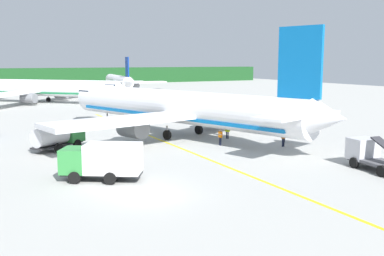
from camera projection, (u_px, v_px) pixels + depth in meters
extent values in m
cube|color=#A8A8A3|center=(40.00, 117.00, 71.18)|extent=(240.00, 320.00, 0.20)
cylinder|color=white|center=(174.00, 106.00, 52.01)|extent=(15.09, 35.33, 3.80)
cone|color=white|center=(85.00, 97.00, 65.23)|extent=(4.19, 3.43, 3.61)
cone|color=white|center=(329.00, 118.00, 38.46)|extent=(4.08, 4.06, 3.23)
cube|color=#192333|center=(93.00, 92.00, 63.59)|extent=(3.83, 3.31, 0.60)
cube|color=white|center=(122.00, 121.00, 44.25)|extent=(16.66, 8.18, 0.50)
cylinder|color=slate|center=(133.00, 128.00, 47.61)|extent=(3.11, 3.73, 2.20)
cube|color=white|center=(236.00, 107.00, 57.22)|extent=(16.55, 11.03, 0.50)
cylinder|color=slate|center=(212.00, 117.00, 56.69)|extent=(3.11, 3.73, 2.20)
cube|color=#0C66B2|center=(300.00, 62.00, 39.87)|extent=(1.75, 4.28, 6.50)
cube|color=white|center=(298.00, 115.00, 40.59)|extent=(10.88, 6.35, 0.24)
cube|color=#0C66B2|center=(175.00, 115.00, 52.17)|extent=(13.76, 31.86, 0.36)
cylinder|color=black|center=(107.00, 120.00, 61.87)|extent=(0.68, 1.15, 1.10)
cylinder|color=gray|center=(107.00, 115.00, 61.75)|extent=(0.20, 0.20, 0.50)
cylinder|color=black|center=(167.00, 135.00, 49.58)|extent=(0.68, 1.15, 1.10)
cylinder|color=gray|center=(167.00, 128.00, 49.46)|extent=(0.20, 0.20, 0.50)
cylinder|color=black|center=(199.00, 130.00, 53.27)|extent=(0.68, 1.15, 1.10)
cylinder|color=gray|center=(199.00, 123.00, 53.15)|extent=(0.20, 0.20, 0.50)
cylinder|color=white|center=(47.00, 88.00, 92.66)|extent=(25.90, 25.07, 3.44)
cone|color=white|center=(122.00, 89.00, 87.75)|extent=(3.83, 3.86, 3.27)
cube|color=#192333|center=(113.00, 85.00, 88.20)|extent=(3.59, 3.62, 0.54)
cube|color=white|center=(62.00, 88.00, 101.11)|extent=(13.88, 12.67, 0.45)
cylinder|color=slate|center=(62.00, 94.00, 98.46)|extent=(3.47, 3.45, 1.99)
cube|color=white|center=(13.00, 93.00, 85.42)|extent=(12.33, 14.11, 0.45)
cylinder|color=slate|center=(29.00, 98.00, 87.48)|extent=(3.47, 3.45, 1.99)
cube|color=#19723F|center=(47.00, 92.00, 92.81)|extent=(23.43, 22.69, 0.33)
cylinder|color=black|center=(100.00, 102.00, 89.57)|extent=(0.94, 0.92, 1.00)
cylinder|color=gray|center=(100.00, 99.00, 89.46)|extent=(0.18, 0.18, 0.45)
cylinder|color=black|center=(48.00, 100.00, 95.68)|extent=(0.94, 0.92, 1.00)
cylinder|color=gray|center=(48.00, 96.00, 95.57)|extent=(0.18, 0.18, 0.45)
cylinder|color=black|center=(35.00, 101.00, 91.22)|extent=(0.94, 0.92, 1.00)
cylinder|color=gray|center=(35.00, 98.00, 91.11)|extent=(0.18, 0.18, 0.45)
cylinder|color=white|center=(118.00, 80.00, 133.78)|extent=(7.06, 30.04, 3.15)
cone|color=white|center=(110.00, 79.00, 148.62)|extent=(3.23, 2.37, 3.00)
cone|color=white|center=(129.00, 82.00, 118.59)|extent=(3.01, 2.99, 2.68)
cube|color=#192333|center=(111.00, 77.00, 146.81)|extent=(2.92, 2.33, 0.50)
cube|color=white|center=(94.00, 83.00, 129.79)|extent=(13.84, 6.99, 0.42)
cylinder|color=slate|center=(101.00, 86.00, 132.09)|extent=(2.16, 2.87, 1.83)
cube|color=white|center=(144.00, 82.00, 134.85)|extent=(13.38, 4.34, 0.42)
cylinder|color=slate|center=(136.00, 85.00, 135.63)|extent=(2.16, 2.87, 1.83)
cube|color=navy|center=(127.00, 67.00, 120.39)|extent=(0.78, 3.66, 5.40)
cube|color=white|center=(127.00, 81.00, 120.99)|extent=(8.91, 3.77, 0.20)
cube|color=navy|center=(118.00, 83.00, 133.91)|extent=(6.51, 27.05, 0.30)
cylinder|color=black|center=(112.00, 87.00, 144.72)|extent=(0.41, 0.94, 0.91)
cylinder|color=gray|center=(112.00, 85.00, 144.62)|extent=(0.17, 0.17, 0.42)
cylinder|color=black|center=(112.00, 89.00, 132.27)|extent=(0.41, 0.94, 0.91)
cylinder|color=gray|center=(112.00, 87.00, 132.17)|extent=(0.17, 0.17, 0.42)
cylinder|color=black|center=(126.00, 89.00, 133.71)|extent=(0.41, 0.94, 0.91)
cylinder|color=gray|center=(126.00, 86.00, 133.61)|extent=(0.17, 0.17, 0.42)
cube|color=#338C3F|center=(75.00, 160.00, 32.74)|extent=(2.68, 2.82, 1.80)
cube|color=#192333|center=(63.00, 155.00, 32.75)|extent=(1.03, 1.62, 0.94)
cube|color=white|center=(113.00, 158.00, 32.50)|extent=(4.61, 3.99, 2.18)
cube|color=#262628|center=(102.00, 173.00, 32.74)|extent=(5.80, 4.37, 0.16)
cylinder|color=black|center=(74.00, 178.00, 31.80)|extent=(0.91, 0.71, 0.90)
cylinder|color=black|center=(84.00, 170.00, 33.96)|extent=(0.91, 0.71, 0.90)
cylinder|color=black|center=(110.00, 178.00, 31.60)|extent=(0.91, 0.71, 0.90)
cylinder|color=black|center=(118.00, 171.00, 33.77)|extent=(0.91, 0.71, 0.90)
cube|color=#338C3F|center=(71.00, 132.00, 45.45)|extent=(2.70, 2.82, 1.80)
cube|color=#192333|center=(77.00, 128.00, 46.13)|extent=(1.06, 1.60, 0.94)
cylinder|color=silver|center=(50.00, 136.00, 43.08)|extent=(3.98, 3.43, 1.80)
cube|color=#262628|center=(58.00, 145.00, 44.00)|extent=(5.51, 4.28, 0.16)
cylinder|color=black|center=(62.00, 142.00, 45.91)|extent=(0.91, 0.72, 0.90)
cylinder|color=black|center=(77.00, 144.00, 44.81)|extent=(0.91, 0.72, 0.90)
cylinder|color=black|center=(43.00, 146.00, 43.79)|extent=(0.91, 0.72, 0.90)
cylinder|color=black|center=(59.00, 148.00, 42.69)|extent=(0.91, 0.72, 0.90)
cube|color=silver|center=(363.00, 149.00, 37.00)|extent=(2.39, 2.03, 1.80)
cube|color=#192333|center=(356.00, 143.00, 37.73)|extent=(1.85, 0.29, 0.94)
cube|color=#262628|center=(384.00, 166.00, 34.91)|extent=(2.27, 6.77, 0.16)
cylinder|color=black|center=(354.00, 163.00, 36.49)|extent=(0.38, 0.93, 0.90)
cylinder|color=black|center=(375.00, 161.00, 37.27)|extent=(0.38, 0.93, 0.90)
cylinder|color=black|center=(382.00, 171.00, 33.70)|extent=(0.38, 0.93, 0.90)
cube|color=#333338|center=(71.00, 137.00, 50.69)|extent=(2.06, 2.06, 0.30)
cube|color=silver|center=(71.00, 129.00, 50.55)|extent=(1.81, 1.81, 1.57)
cube|color=silver|center=(66.00, 124.00, 50.10)|extent=(1.00, 1.59, 0.55)
cylinder|color=#191E33|center=(228.00, 135.00, 50.24)|extent=(0.14, 0.14, 0.81)
cylinder|color=#191E33|center=(227.00, 135.00, 50.31)|extent=(0.14, 0.14, 0.81)
cube|color=#CCE519|center=(227.00, 129.00, 50.17)|extent=(0.44, 0.48, 0.61)
cube|color=silver|center=(227.00, 129.00, 50.16)|extent=(0.46, 0.50, 0.06)
sphere|color=tan|center=(227.00, 126.00, 50.10)|extent=(0.22, 0.22, 0.22)
cylinder|color=#CCE519|center=(230.00, 129.00, 50.05)|extent=(0.09, 0.09, 0.57)
cylinder|color=#CCE519|center=(225.00, 129.00, 50.27)|extent=(0.09, 0.09, 0.57)
cylinder|color=#191E33|center=(284.00, 139.00, 48.07)|extent=(0.14, 0.14, 0.82)
cylinder|color=#191E33|center=(284.00, 139.00, 47.94)|extent=(0.14, 0.14, 0.82)
cube|color=orange|center=(284.00, 132.00, 47.90)|extent=(0.49, 0.35, 0.62)
cube|color=silver|center=(284.00, 132.00, 47.90)|extent=(0.50, 0.36, 0.06)
sphere|color=tan|center=(284.00, 128.00, 47.84)|extent=(0.22, 0.22, 0.22)
cylinder|color=orange|center=(286.00, 132.00, 48.09)|extent=(0.09, 0.09, 0.59)
cylinder|color=orange|center=(283.00, 132.00, 47.70)|extent=(0.09, 0.09, 0.59)
cylinder|color=#191E33|center=(283.00, 143.00, 45.60)|extent=(0.14, 0.14, 0.87)
cylinder|color=#191E33|center=(284.00, 142.00, 45.70)|extent=(0.14, 0.14, 0.87)
cube|color=orange|center=(283.00, 135.00, 45.53)|extent=(0.46, 0.25, 0.66)
cube|color=silver|center=(283.00, 135.00, 45.53)|extent=(0.47, 0.26, 0.06)
sphere|color=tan|center=(284.00, 131.00, 45.47)|extent=(0.24, 0.24, 0.24)
cylinder|color=orange|center=(281.00, 135.00, 45.39)|extent=(0.09, 0.09, 0.62)
cylinder|color=orange|center=(285.00, 135.00, 45.67)|extent=(0.09, 0.09, 0.62)
cylinder|color=#191E33|center=(221.00, 142.00, 46.19)|extent=(0.14, 0.14, 0.85)
cylinder|color=#191E33|center=(220.00, 141.00, 46.34)|extent=(0.14, 0.14, 0.85)
cube|color=orange|center=(220.00, 135.00, 46.15)|extent=(0.28, 0.47, 0.63)
cube|color=silver|center=(220.00, 134.00, 46.15)|extent=(0.29, 0.48, 0.06)
sphere|color=tan|center=(220.00, 130.00, 46.09)|extent=(0.23, 0.23, 0.23)
cylinder|color=orange|center=(222.00, 135.00, 45.93)|extent=(0.09, 0.09, 0.60)
cylinder|color=orange|center=(219.00, 134.00, 46.37)|extent=(0.09, 0.09, 0.60)
cube|color=yellow|center=(171.00, 144.00, 46.90)|extent=(0.30, 60.00, 0.01)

